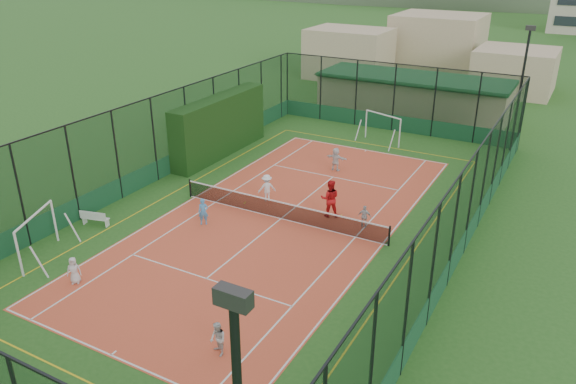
{
  "coord_description": "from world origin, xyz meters",
  "views": [
    {
      "loc": [
        12.71,
        -22.37,
        12.97
      ],
      "look_at": [
        -0.02,
        0.79,
        1.2
      ],
      "focal_mm": 35.0,
      "sensor_mm": 36.0,
      "label": 1
    }
  ],
  "objects_px": {
    "white_bench": "(95,218)",
    "child_near_right": "(218,339)",
    "futsal_goal_near": "(38,237)",
    "child_far_left": "(267,188)",
    "child_far_right": "(365,216)",
    "floodlight_ne": "(520,91)",
    "clubhouse": "(413,95)",
    "child_near_left": "(74,270)",
    "futsal_goal_far": "(382,129)",
    "coach": "(330,198)",
    "child_near_mid": "(203,212)",
    "child_far_back": "(336,159)"
  },
  "relations": [
    {
      "from": "futsal_goal_near",
      "to": "child_near_left",
      "type": "xyz_separation_m",
      "value": [
        2.98,
        -0.72,
        -0.44
      ]
    },
    {
      "from": "child_near_left",
      "to": "clubhouse",
      "type": "bearing_deg",
      "value": 45.97
    },
    {
      "from": "child_near_right",
      "to": "clubhouse",
      "type": "bearing_deg",
      "value": 125.65
    },
    {
      "from": "futsal_goal_near",
      "to": "futsal_goal_far",
      "type": "distance_m",
      "value": 23.84
    },
    {
      "from": "clubhouse",
      "to": "child_far_left",
      "type": "relative_size",
      "value": 9.99
    },
    {
      "from": "floodlight_ne",
      "to": "white_bench",
      "type": "relative_size",
      "value": 5.73
    },
    {
      "from": "floodlight_ne",
      "to": "child_near_mid",
      "type": "bearing_deg",
      "value": -121.7
    },
    {
      "from": "floodlight_ne",
      "to": "child_far_right",
      "type": "relative_size",
      "value": 7.17
    },
    {
      "from": "futsal_goal_near",
      "to": "child_far_back",
      "type": "distance_m",
      "value": 17.59
    },
    {
      "from": "futsal_goal_far",
      "to": "coach",
      "type": "distance_m",
      "value": 12.58
    },
    {
      "from": "child_near_right",
      "to": "child_far_left",
      "type": "height_order",
      "value": "child_far_left"
    },
    {
      "from": "floodlight_ne",
      "to": "child_far_back",
      "type": "relative_size",
      "value": 5.61
    },
    {
      "from": "child_far_left",
      "to": "child_far_right",
      "type": "distance_m",
      "value": 5.85
    },
    {
      "from": "futsal_goal_near",
      "to": "child_far_left",
      "type": "distance_m",
      "value": 11.66
    },
    {
      "from": "child_far_back",
      "to": "coach",
      "type": "xyz_separation_m",
      "value": [
        2.37,
        -5.99,
        0.26
      ]
    },
    {
      "from": "futsal_goal_near",
      "to": "futsal_goal_far",
      "type": "relative_size",
      "value": 1.03
    },
    {
      "from": "white_bench",
      "to": "child_far_left",
      "type": "xyz_separation_m",
      "value": [
        6.03,
        6.63,
        0.37
      ]
    },
    {
      "from": "futsal_goal_far",
      "to": "child_far_back",
      "type": "distance_m",
      "value": 6.51
    },
    {
      "from": "floodlight_ne",
      "to": "clubhouse",
      "type": "height_order",
      "value": "floodlight_ne"
    },
    {
      "from": "futsal_goal_far",
      "to": "child_far_back",
      "type": "relative_size",
      "value": 2.14
    },
    {
      "from": "white_bench",
      "to": "child_far_right",
      "type": "distance_m",
      "value": 13.43
    },
    {
      "from": "child_near_mid",
      "to": "child_far_left",
      "type": "bearing_deg",
      "value": 37.19
    },
    {
      "from": "child_near_left",
      "to": "child_near_right",
      "type": "relative_size",
      "value": 0.93
    },
    {
      "from": "floodlight_ne",
      "to": "futsal_goal_far",
      "type": "distance_m",
      "value": 9.23
    },
    {
      "from": "floodlight_ne",
      "to": "futsal_goal_far",
      "type": "bearing_deg",
      "value": -162.3
    },
    {
      "from": "coach",
      "to": "clubhouse",
      "type": "bearing_deg",
      "value": -110.81
    },
    {
      "from": "futsal_goal_far",
      "to": "child_near_mid",
      "type": "relative_size",
      "value": 2.31
    },
    {
      "from": "child_near_right",
      "to": "coach",
      "type": "bearing_deg",
      "value": 125.72
    },
    {
      "from": "futsal_goal_far",
      "to": "coach",
      "type": "xyz_separation_m",
      "value": [
        1.72,
        -12.46,
        -0.01
      ]
    },
    {
      "from": "futsal_goal_near",
      "to": "coach",
      "type": "xyz_separation_m",
      "value": [
        9.61,
        10.04,
        -0.04
      ]
    },
    {
      "from": "child_near_left",
      "to": "futsal_goal_near",
      "type": "bearing_deg",
      "value": 130.67
    },
    {
      "from": "futsal_goal_near",
      "to": "child_near_mid",
      "type": "relative_size",
      "value": 2.37
    },
    {
      "from": "futsal_goal_near",
      "to": "child_far_back",
      "type": "xyz_separation_m",
      "value": [
        7.24,
        16.03,
        -0.3
      ]
    },
    {
      "from": "child_near_mid",
      "to": "child_near_right",
      "type": "bearing_deg",
      "value": -84.48
    },
    {
      "from": "clubhouse",
      "to": "futsal_goal_far",
      "type": "distance_m",
      "value": 8.07
    },
    {
      "from": "child_far_left",
      "to": "child_far_back",
      "type": "height_order",
      "value": "child_far_left"
    },
    {
      "from": "child_near_right",
      "to": "coach",
      "type": "height_order",
      "value": "coach"
    },
    {
      "from": "white_bench",
      "to": "child_near_right",
      "type": "relative_size",
      "value": 1.13
    },
    {
      "from": "futsal_goal_far",
      "to": "child_far_right",
      "type": "relative_size",
      "value": 2.74
    },
    {
      "from": "futsal_goal_far",
      "to": "child_far_right",
      "type": "distance_m",
      "value": 13.28
    },
    {
      "from": "floodlight_ne",
      "to": "child_far_left",
      "type": "height_order",
      "value": "floodlight_ne"
    },
    {
      "from": "clubhouse",
      "to": "child_near_mid",
      "type": "relative_size",
      "value": 11.14
    },
    {
      "from": "white_bench",
      "to": "child_near_mid",
      "type": "xyz_separation_m",
      "value": [
        4.69,
        2.68,
        0.29
      ]
    },
    {
      "from": "child_near_left",
      "to": "child_far_left",
      "type": "xyz_separation_m",
      "value": [
        2.82,
        10.84,
        0.17
      ]
    },
    {
      "from": "clubhouse",
      "to": "child_near_left",
      "type": "xyz_separation_m",
      "value": [
        -4.58,
        -31.26,
        -0.97
      ]
    },
    {
      "from": "child_near_left",
      "to": "child_far_right",
      "type": "height_order",
      "value": "child_near_left"
    },
    {
      "from": "futsal_goal_far",
      "to": "white_bench",
      "type": "bearing_deg",
      "value": -93.16
    },
    {
      "from": "floodlight_ne",
      "to": "child_near_right",
      "type": "distance_m",
      "value": 27.41
    },
    {
      "from": "futsal_goal_near",
      "to": "child_far_left",
      "type": "bearing_deg",
      "value": -53.04
    },
    {
      "from": "child_near_mid",
      "to": "child_far_left",
      "type": "xyz_separation_m",
      "value": [
        1.35,
        3.94,
        0.08
      ]
    }
  ]
}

